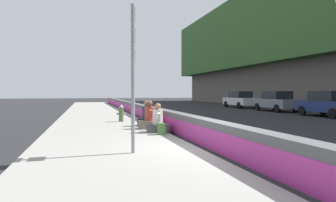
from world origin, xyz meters
The scene contains 12 objects.
ground_plane centered at (0.00, 0.00, 0.00)m, with size 160.00×160.00×0.00m, color #232326.
sidewalk_strip centered at (0.00, 2.65, 0.07)m, with size 80.00×4.40×0.14m, color gray.
jersey_barrier centered at (0.00, 0.00, 0.42)m, with size 76.00×0.45×0.85m.
route_sign_post centered at (-0.19, 2.25, 2.23)m, with size 0.44×0.09×3.60m.
fire_hydrant centered at (8.00, 1.64, 0.59)m, with size 0.26×0.46×0.88m.
seated_person_foreground centered at (3.53, 0.78, 0.48)m, with size 0.72×0.82×1.07m.
seated_person_middle centered at (4.74, 0.85, 0.50)m, with size 0.73×0.82×1.14m.
seated_person_rear centered at (5.80, 0.77, 0.49)m, with size 0.81×0.90×1.11m.
backpack centered at (2.85, 0.81, 0.33)m, with size 0.32×0.28×0.40m.
parked_car_third centered at (9.27, -12.07, 0.86)m, with size 4.54×2.03×1.71m.
parked_car_fourth centered at (15.24, -12.20, 0.86)m, with size 4.51×1.96×1.71m.
parked_car_midline centered at (21.58, -12.21, 0.86)m, with size 4.52×1.98×1.71m.
Camera 1 is at (-7.65, 3.37, 1.62)m, focal length 33.11 mm.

